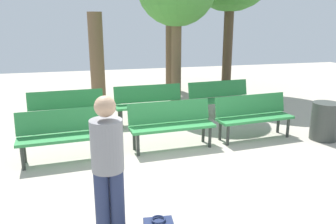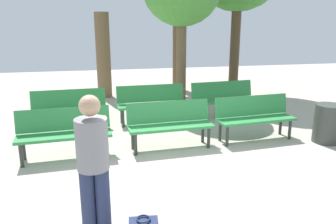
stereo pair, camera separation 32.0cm
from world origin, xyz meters
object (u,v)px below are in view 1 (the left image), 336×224
bench_r1_c1 (149,102)px  bench_r1_c2 (220,96)px  visitor_with_backpack (108,161)px  bench_r0_c2 (253,114)px  bench_r0_c0 (66,132)px  trash_bin (325,121)px  bench_r1_c0 (67,109)px  bench_r0_c1 (171,122)px  tree_1 (97,56)px

bench_r1_c1 → bench_r1_c2: same height
bench_r1_c2 → visitor_with_backpack: size_ratio=0.99×
bench_r0_c2 → bench_r1_c2: bearing=86.0°
bench_r0_c2 → bench_r1_c2: 1.66m
bench_r0_c2 → bench_r0_c0: bearing=178.7°
bench_r1_c2 → trash_bin: bench_r1_c2 is taller
bench_r1_c2 → trash_bin: bearing=-61.5°
bench_r1_c0 → visitor_with_backpack: visitor_with_backpack is taller
bench_r0_c1 → trash_bin: size_ratio=2.13×
bench_r1_c1 → bench_r1_c2: 1.83m
bench_r1_c2 → trash_bin: 2.53m
bench_r0_c2 → tree_1: bearing=117.1°
bench_r0_c2 → visitor_with_backpack: bearing=-144.7°
bench_r1_c1 → tree_1: bearing=106.7°
bench_r0_c1 → visitor_with_backpack: size_ratio=0.98×
bench_r1_c0 → visitor_with_backpack: (0.58, -4.06, 0.43)m
bench_r1_c0 → bench_r1_c1: (1.85, 0.17, 0.00)m
bench_r0_c1 → bench_r0_c2: 1.77m
bench_r0_c1 → trash_bin: 3.14m
bench_r0_c1 → bench_r1_c2: bearing=42.5°
bench_r0_c0 → bench_r1_c0: (-0.04, 1.63, 0.00)m
tree_1 → trash_bin: tree_1 is taller
bench_r0_c0 → bench_r0_c1: size_ratio=1.00×
bench_r1_c0 → trash_bin: size_ratio=2.12×
bench_r1_c2 → trash_bin: (1.39, -2.12, -0.12)m
bench_r0_c0 → trash_bin: bearing=-6.3°
bench_r0_c0 → trash_bin: size_ratio=2.13×
tree_1 → trash_bin: 6.62m
bench_r1_c0 → bench_r1_c1: size_ratio=1.00×
bench_r1_c1 → visitor_with_backpack: size_ratio=0.98×
bench_r0_c2 → bench_r1_c2: same height
tree_1 → visitor_with_backpack: (-0.26, -7.22, -0.35)m
bench_r1_c0 → bench_r1_c1: same height
bench_r0_c2 → bench_r1_c1: (-1.86, 1.56, 0.00)m
tree_1 → visitor_with_backpack: 7.23m
bench_r1_c1 → bench_r0_c0: bearing=-137.3°
bench_r0_c1 → visitor_with_backpack: bearing=-121.4°
bench_r0_c2 → tree_1: size_ratio=0.64×
bench_r0_c0 → visitor_with_backpack: visitor_with_backpack is taller
bench_r1_c0 → bench_r0_c0: bearing=-91.4°
bench_r0_c0 → visitor_with_backpack: 2.52m
bench_r1_c1 → bench_r0_c1: bearing=-88.9°
bench_r1_c0 → bench_r1_c1: 1.86m
bench_r1_c0 → trash_bin: bearing=-22.7°
bench_r0_c0 → bench_r1_c2: bearing=23.7°
bench_r1_c2 → tree_1: bearing=129.7°
bench_r0_c0 → bench_r1_c1: (1.82, 1.80, 0.00)m
bench_r0_c1 → trash_bin: bench_r0_c1 is taller
bench_r0_c1 → visitor_with_backpack: visitor_with_backpack is taller
bench_r0_c2 → bench_r0_c1: bearing=178.7°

